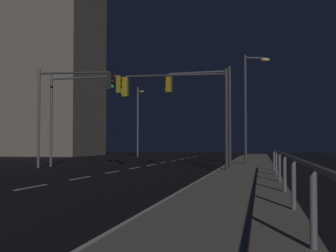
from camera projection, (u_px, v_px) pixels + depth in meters
ground_plane at (116, 172)px, 22.67m from camera, size 112.00×112.00×0.00m
sidewalk_right at (247, 172)px, 21.39m from camera, size 2.76×77.00×0.14m
lane_markings_center at (135, 168)px, 26.10m from camera, size 0.14×50.00×0.01m
lane_edge_line at (221, 167)px, 26.61m from camera, size 0.14×53.00×0.01m
traffic_light_far_right at (176, 98)px, 22.17m from camera, size 5.29×0.37×4.82m
traffic_light_far_center at (70, 97)px, 26.14m from camera, size 4.52×0.50×5.69m
traffic_light_mid_left at (201, 97)px, 24.40m from camera, size 3.64×0.64×5.30m
traffic_light_far_left at (82, 100)px, 27.29m from camera, size 4.83×0.79×5.58m
street_lamp_median at (249, 98)px, 28.57m from camera, size 1.62×0.74×6.80m
street_lamp_far_end at (138, 115)px, 50.80m from camera, size 0.56×2.39×7.69m
barrier_fence at (285, 162)px, 11.70m from camera, size 0.09×19.72×0.98m
building_distant at (2, 39)px, 57.42m from camera, size 23.75×10.84×29.22m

